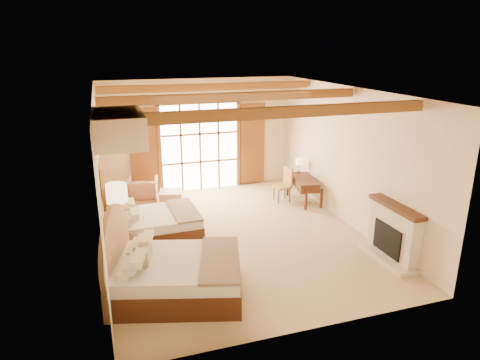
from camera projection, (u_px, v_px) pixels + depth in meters
name	position (u px, v px, depth m)	size (l,w,h in m)	color
floor	(236.00, 236.00, 9.58)	(7.00, 7.00, 0.00)	tan
wall_back	(199.00, 135.00, 12.27)	(5.50, 5.50, 0.00)	beige
wall_left	(101.00, 179.00, 8.29)	(7.00, 7.00, 0.00)	beige
wall_right	(349.00, 157.00, 9.91)	(7.00, 7.00, 0.00)	beige
ceiling	(235.00, 91.00, 8.61)	(7.00, 7.00, 0.00)	#AB7A39
ceiling_beams	(235.00, 97.00, 8.65)	(5.39, 4.60, 0.18)	brown
french_doors	(200.00, 148.00, 12.32)	(3.95, 0.08, 2.60)	white
fireplace	(393.00, 236.00, 8.38)	(0.46, 1.40, 1.16)	beige
painting	(103.00, 183.00, 7.58)	(0.06, 0.95, 0.75)	gold
canopy_valance	(118.00, 127.00, 6.17)	(0.70, 1.40, 0.45)	#FAE6C1
bed_near	(168.00, 273.00, 7.17)	(2.55, 2.14, 1.41)	#482416
bed_far	(150.00, 223.00, 9.34)	(1.89, 1.45, 1.22)	#482416
nightstand	(126.00, 253.00, 8.22)	(0.44, 0.44, 0.53)	#482416
floor_lamp	(117.00, 199.00, 7.45)	(0.38, 0.38, 1.79)	#3D2919
armchair	(143.00, 191.00, 11.43)	(0.76, 0.78, 0.71)	#A96D4D
ottoman	(171.00, 198.00, 11.30)	(0.57, 0.57, 0.41)	tan
desk	(304.00, 189.00, 11.55)	(0.76, 1.32, 0.67)	#482416
desk_chair	(283.00, 191.00, 11.64)	(0.46, 0.46, 0.93)	olive
desk_lamp	(299.00, 162.00, 11.87)	(0.20, 0.20, 0.40)	#3D2919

